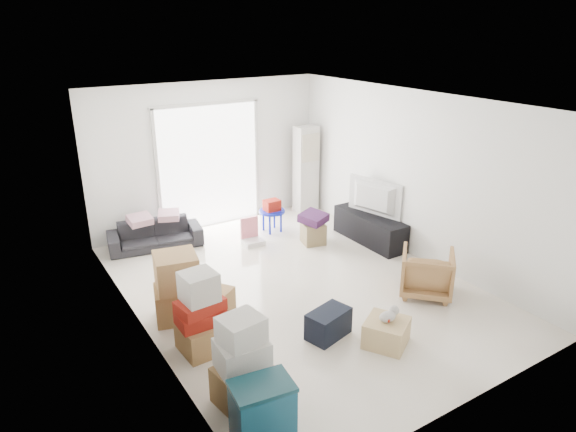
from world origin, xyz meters
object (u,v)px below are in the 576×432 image
(ac_tower, at_px, (306,169))
(television, at_px, (371,211))
(storage_bins, at_px, (262,413))
(sofa, at_px, (155,231))
(armchair, at_px, (427,271))
(wood_crate, at_px, (386,332))
(kids_table, at_px, (272,209))
(tv_console, at_px, (370,228))
(ottoman, at_px, (313,233))

(ac_tower, xyz_separation_m, television, (0.05, -1.95, -0.30))
(television, xyz_separation_m, storage_bins, (-3.90, -3.03, -0.25))
(sofa, relative_size, armchair, 2.16)
(ac_tower, distance_m, wood_crate, 4.85)
(kids_table, bearing_deg, armchair, -78.29)
(wood_crate, bearing_deg, sofa, 108.16)
(television, bearing_deg, wood_crate, 129.11)
(storage_bins, bearing_deg, armchair, 19.26)
(armchair, bearing_deg, storage_bins, 65.73)
(tv_console, xyz_separation_m, wood_crate, (-1.88, -2.49, -0.09))
(ottoman, distance_m, kids_table, 0.95)
(ac_tower, bearing_deg, armchair, -97.49)
(ottoman, bearing_deg, sofa, 151.26)
(ac_tower, xyz_separation_m, ottoman, (-0.83, -1.47, -0.69))
(tv_console, bearing_deg, television, 0.00)
(tv_console, bearing_deg, sofa, 151.35)
(armchair, height_order, ottoman, armchair)
(armchair, relative_size, storage_bins, 1.13)
(sofa, bearing_deg, ac_tower, 13.02)
(storage_bins, relative_size, kids_table, 1.05)
(storage_bins, height_order, wood_crate, storage_bins)
(television, bearing_deg, storage_bins, 114.00)
(ac_tower, relative_size, armchair, 2.41)
(ottoman, bearing_deg, storage_bins, -130.70)
(television, relative_size, wood_crate, 2.25)
(tv_console, relative_size, television, 1.39)
(television, distance_m, wood_crate, 3.15)
(ac_tower, bearing_deg, storage_bins, -127.72)
(tv_console, distance_m, kids_table, 1.81)
(ac_tower, height_order, storage_bins, ac_tower)
(armchair, distance_m, ottoman, 2.37)
(storage_bins, bearing_deg, wood_crate, 14.99)
(kids_table, bearing_deg, television, -47.73)
(television, height_order, wood_crate, television)
(television, height_order, armchair, armchair)
(ottoman, bearing_deg, television, -28.40)
(television, xyz_separation_m, wood_crate, (-1.88, -2.49, -0.41))
(sofa, bearing_deg, tv_console, -18.29)
(kids_table, distance_m, wood_crate, 3.89)
(armchair, xyz_separation_m, kids_table, (-0.66, 3.20, 0.07))
(sofa, xyz_separation_m, armchair, (2.73, -3.66, 0.06))
(storage_bins, xyz_separation_m, wood_crate, (2.02, 0.54, -0.16))
(ottoman, bearing_deg, kids_table, 111.13)
(ac_tower, relative_size, sofa, 1.12)
(armchair, bearing_deg, television, -60.01)
(kids_table, xyz_separation_m, wood_crate, (-0.67, -3.83, -0.27))
(sofa, xyz_separation_m, ottoman, (2.40, -1.32, -0.12))
(storage_bins, bearing_deg, tv_console, 37.86)
(television, bearing_deg, tv_console, -0.00)
(television, xyz_separation_m, kids_table, (-1.21, 1.33, -0.14))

